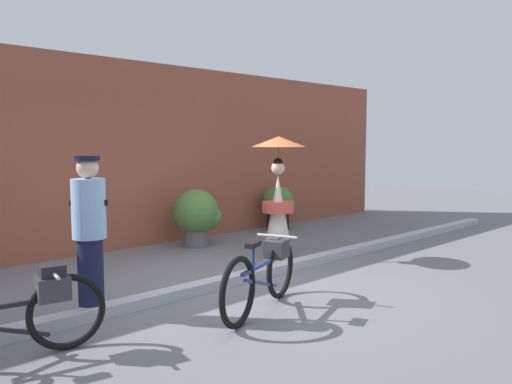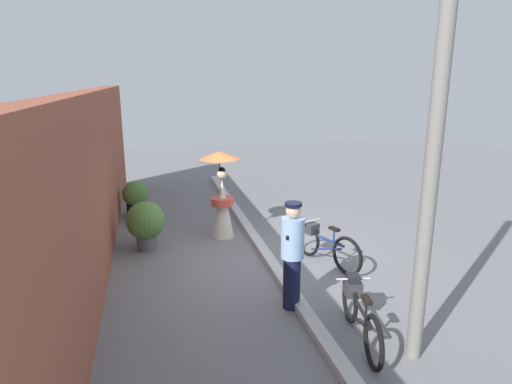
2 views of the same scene
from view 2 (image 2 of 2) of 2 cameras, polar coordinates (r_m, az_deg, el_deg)
ground_plane at (r=8.57m, az=1.32°, el=-8.58°), size 30.00×30.00×0.00m
building_wall at (r=7.89m, az=-20.84°, el=0.50°), size 14.00×0.40×3.16m
sidewalk_curb at (r=8.55m, az=1.32°, el=-8.21°), size 14.00×0.20×0.12m
bicycle_near_officer at (r=6.13m, az=13.24°, el=-14.80°), size 1.70×0.50×0.76m
bicycle_far_side at (r=8.29m, az=8.79°, el=-6.61°), size 1.67×0.74×0.78m
person_officer at (r=6.52m, az=4.75°, el=-7.92°), size 0.34×0.34×1.65m
person_with_parasol at (r=9.42m, az=-4.48°, el=-0.25°), size 0.84×0.84×1.88m
potted_plant_by_door at (r=11.32m, az=-15.35°, el=-0.68°), size 0.65×0.63×0.90m
potted_plant_small at (r=9.10m, az=-14.06°, el=-3.86°), size 0.79×0.78×1.00m
utility_pole at (r=5.27m, az=21.91°, el=2.94°), size 0.18×0.18×4.80m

